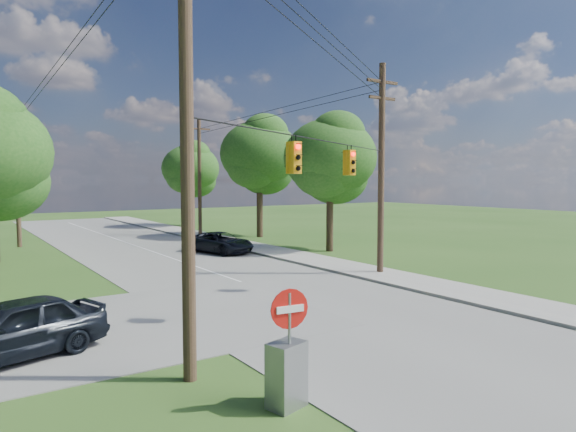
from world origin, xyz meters
TOP-DOWN VIEW (x-y plane):
  - ground at (0.00, 0.00)m, footprint 140.00×140.00m
  - main_road at (2.00, 5.00)m, footprint 10.00×100.00m
  - sidewalk_east at (8.70, 5.00)m, footprint 2.60×100.00m
  - pole_sw at (-4.60, 0.40)m, footprint 2.00×0.32m
  - pole_ne at (8.90, 8.00)m, footprint 2.00×0.32m
  - pole_north_e at (8.90, 30.00)m, footprint 2.00×0.32m
  - pole_north_w at (-5.00, 30.00)m, footprint 2.00×0.32m
  - power_lines at (1.50, 11.54)m, footprint 13.93×29.62m
  - traffic_signals at (2.55, 4.43)m, footprint 4.91×3.27m
  - tree_e_near at (12.00, 16.00)m, footprint 6.20×6.20m
  - tree_e_mid at (12.50, 26.00)m, footprint 6.60×6.60m
  - tree_e_far at (11.50, 38.00)m, footprint 5.80×5.80m
  - car_cross_dark at (-7.94, 4.21)m, footprint 5.14×3.22m
  - car_main_north at (5.50, 19.23)m, footprint 3.43×5.25m
  - control_cabinet at (-3.50, -2.09)m, footprint 0.88×0.74m
  - do_not_enter_sign at (-3.50, -2.20)m, footprint 0.84×0.16m

SIDE VIEW (x-z plane):
  - ground at x=0.00m, z-range 0.00..0.00m
  - main_road at x=2.00m, z-range 0.00..0.03m
  - sidewalk_east at x=8.70m, z-range 0.00..0.12m
  - control_cabinet at x=-3.50m, z-range 0.00..1.38m
  - car_main_north at x=5.50m, z-range 0.03..1.37m
  - car_cross_dark at x=-7.94m, z-range 0.03..1.67m
  - do_not_enter_sign at x=-3.50m, z-range 0.57..3.10m
  - pole_north_e at x=8.90m, z-range 0.13..10.13m
  - pole_north_w at x=-5.00m, z-range 0.13..10.13m
  - pole_ne at x=8.90m, z-range 0.22..10.72m
  - traffic_signals at x=2.55m, z-range 4.97..6.02m
  - tree_e_far at x=11.50m, z-range 1.76..10.08m
  - pole_sw at x=-4.60m, z-range 0.23..12.23m
  - tree_e_near at x=12.00m, z-range 1.85..10.66m
  - tree_e_mid at x=12.50m, z-range 2.09..11.73m
  - power_lines at x=1.50m, z-range 6.69..11.62m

